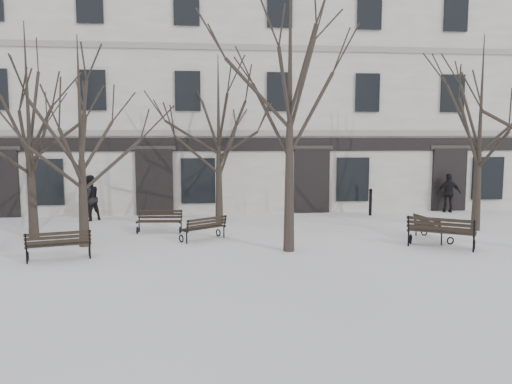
{
  "coord_description": "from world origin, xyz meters",
  "views": [
    {
      "loc": [
        -1.27,
        -14.14,
        3.41
      ],
      "look_at": [
        0.47,
        3.0,
        1.52
      ],
      "focal_mm": 35.0,
      "sensor_mm": 36.0,
      "label": 1
    }
  ],
  "objects": [
    {
      "name": "ground",
      "position": [
        0.0,
        0.0,
        0.0
      ],
      "size": [
        100.0,
        100.0,
        0.0
      ],
      "primitive_type": "plane",
      "color": "white",
      "rests_on": "ground"
    },
    {
      "name": "building",
      "position": [
        0.0,
        12.96,
        5.52
      ],
      "size": [
        40.4,
        10.2,
        11.4
      ],
      "color": "beige",
      "rests_on": "ground"
    },
    {
      "name": "tree_1",
      "position": [
        -5.08,
        1.75,
        4.06
      ],
      "size": [
        4.55,
        4.55,
        6.5
      ],
      "color": "black",
      "rests_on": "ground"
    },
    {
      "name": "tree_2",
      "position": [
        1.2,
        0.43,
        5.69
      ],
      "size": [
        6.37,
        6.37,
        9.11
      ],
      "color": "black",
      "rests_on": "ground"
    },
    {
      "name": "tree_4",
      "position": [
        -7.1,
        3.22,
        4.48
      ],
      "size": [
        5.02,
        5.02,
        7.17
      ],
      "color": "black",
      "rests_on": "ground"
    },
    {
      "name": "tree_5",
      "position": [
        -0.74,
        5.88,
        4.15
      ],
      "size": [
        4.65,
        4.65,
        6.64
      ],
      "color": "black",
      "rests_on": "ground"
    },
    {
      "name": "tree_6",
      "position": [
        8.61,
        3.09,
        4.41
      ],
      "size": [
        4.93,
        4.93,
        7.05
      ],
      "color": "black",
      "rests_on": "ground"
    },
    {
      "name": "bench_1",
      "position": [
        -5.35,
        -0.08,
        0.47
      ],
      "size": [
        1.8,
        1.04,
        0.86
      ],
      "rotation": [
        0.0,
        0.0,
        3.41
      ],
      "color": "black",
      "rests_on": "ground"
    },
    {
      "name": "bench_2",
      "position": [
        5.92,
        0.31,
        0.54
      ],
      "size": [
        2.03,
        1.65,
        1.0
      ],
      "rotation": [
        0.0,
        0.0,
        2.58
      ],
      "color": "black",
      "rests_on": "ground"
    },
    {
      "name": "bench_3",
      "position": [
        -2.94,
        3.8,
        0.44
      ],
      "size": [
        1.64,
        0.7,
        0.81
      ],
      "rotation": [
        0.0,
        0.0,
        -0.08
      ],
      "color": "black",
      "rests_on": "ground"
    },
    {
      "name": "bench_4",
      "position": [
        -1.35,
        2.28,
        0.44
      ],
      "size": [
        1.6,
        1.38,
        0.8
      ],
      "rotation": [
        0.0,
        0.0,
        3.76
      ],
      "color": "black",
      "rests_on": "ground"
    },
    {
      "name": "bench_5",
      "position": [
        6.18,
        1.53,
        0.44
      ],
      "size": [
        0.77,
        1.65,
        0.8
      ],
      "rotation": [
        0.0,
        0.0,
        1.7
      ],
      "color": "black",
      "rests_on": "ground"
    },
    {
      "name": "bollard_a",
      "position": [
        -0.8,
        6.65,
        0.51
      ],
      "size": [
        0.12,
        0.12,
        0.96
      ],
      "color": "black",
      "rests_on": "ground"
    },
    {
      "name": "bollard_b",
      "position": [
        5.9,
        6.88,
        0.63
      ],
      "size": [
        0.15,
        0.15,
        1.19
      ],
      "color": "black",
      "rests_on": "ground"
    },
    {
      "name": "pedestrian_b",
      "position": [
        -6.02,
        6.72,
        0.0
      ],
      "size": [
        1.15,
        1.14,
        1.87
      ],
      "primitive_type": "imported",
      "rotation": [
        0.0,
        0.0,
        3.86
      ],
      "color": "black",
      "rests_on": "ground"
    },
    {
      "name": "pedestrian_c",
      "position": [
        9.74,
        7.41,
        0.0
      ],
      "size": [
        1.12,
        0.68,
        1.78
      ],
      "primitive_type": "imported",
      "rotation": [
        0.0,
        0.0,
        2.89
      ],
      "color": "black",
      "rests_on": "ground"
    }
  ]
}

